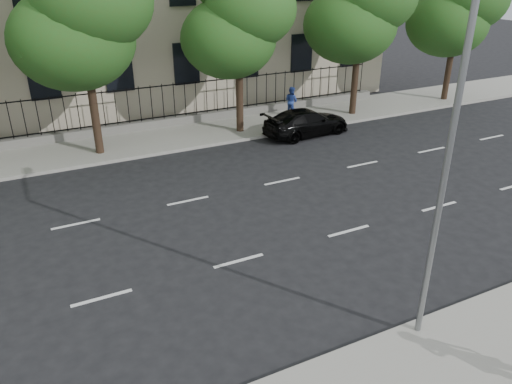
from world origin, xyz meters
TOP-DOWN VIEW (x-y plane):
  - ground at (0.00, 0.00)m, footprint 120.00×120.00m
  - far_sidewalk at (0.00, 14.00)m, footprint 60.00×4.00m
  - lane_markings at (0.00, 4.75)m, footprint 49.60×4.62m
  - iron_fence at (0.00, 15.70)m, footprint 30.00×0.50m
  - street_light at (2.50, -1.77)m, footprint 0.25×3.32m
  - tree_c at (-1.96, 13.36)m, footprint 5.89×5.50m
  - tree_d at (5.04, 13.36)m, footprint 5.34×4.94m
  - tree_f at (19.04, 13.36)m, footprint 5.52×5.12m
  - black_sedan at (7.89, 11.50)m, footprint 4.74×2.25m
  - pedestrian_far at (8.74, 14.48)m, footprint 0.83×0.93m

SIDE VIEW (x-z plane):
  - ground at x=0.00m, z-range 0.00..0.00m
  - lane_markings at x=0.00m, z-range 0.00..0.01m
  - far_sidewalk at x=0.00m, z-range 0.00..0.15m
  - iron_fence at x=0.00m, z-range -0.45..1.75m
  - black_sedan at x=7.89m, z-range 0.00..1.33m
  - pedestrian_far at x=8.74m, z-range 0.15..1.73m
  - street_light at x=2.50m, z-range 1.12..9.17m
  - tree_d at x=5.04m, z-range 1.42..10.26m
  - tree_f at x=19.04m, z-range 1.37..10.38m
  - tree_c at x=-1.96m, z-range 1.51..11.31m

